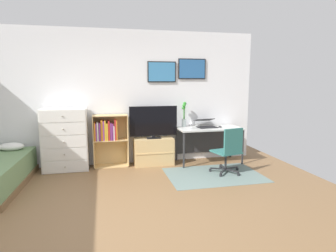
{
  "coord_description": "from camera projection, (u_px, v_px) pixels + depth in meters",
  "views": [
    {
      "loc": [
        -0.12,
        -3.51,
        1.69
      ],
      "look_at": [
        1.01,
        1.5,
        0.89
      ],
      "focal_mm": 30.93,
      "sensor_mm": 36.0,
      "label": 1
    }
  ],
  "objects": [
    {
      "name": "bamboo_vase",
      "position": [
        184.0,
        115.0,
        6.05
      ],
      "size": [
        0.09,
        0.09,
        0.52
      ],
      "color": "silver",
      "rests_on": "desk"
    },
    {
      "name": "tv_stand",
      "position": [
        154.0,
        151.0,
        5.9
      ],
      "size": [
        0.79,
        0.41,
        0.54
      ],
      "color": "tan",
      "rests_on": "ground_plane"
    },
    {
      "name": "laptop",
      "position": [
        206.0,
        124.0,
        6.04
      ],
      "size": [
        0.44,
        0.47,
        0.17
      ],
      "rotation": [
        0.0,
        0.0,
        0.09
      ],
      "color": "black",
      "rests_on": "desk"
    },
    {
      "name": "desk",
      "position": [
        208.0,
        133.0,
        6.07
      ],
      "size": [
        1.31,
        0.63,
        0.74
      ],
      "color": "silver",
      "rests_on": "ground_plane"
    },
    {
      "name": "bookshelf",
      "position": [
        108.0,
        136.0,
        5.7
      ],
      "size": [
        0.68,
        0.3,
        1.04
      ],
      "color": "tan",
      "rests_on": "ground_plane"
    },
    {
      "name": "ground_plane",
      "position": [
        116.0,
        216.0,
        3.66
      ],
      "size": [
        7.2,
        7.2,
        0.0
      ],
      "primitive_type": "plane",
      "color": "brown"
    },
    {
      "name": "area_rug",
      "position": [
        214.0,
        175.0,
        5.26
      ],
      "size": [
        1.7,
        1.2,
        0.01
      ],
      "primitive_type": "cube",
      "color": "slate",
      "rests_on": "ground_plane"
    },
    {
      "name": "dresser",
      "position": [
        65.0,
        140.0,
        5.47
      ],
      "size": [
        0.83,
        0.46,
        1.19
      ],
      "color": "white",
      "rests_on": "ground_plane"
    },
    {
      "name": "office_chair",
      "position": [
        229.0,
        150.0,
        5.26
      ],
      "size": [
        0.58,
        0.57,
        0.86
      ],
      "rotation": [
        0.0,
        0.0,
        0.24
      ],
      "color": "#232326",
      "rests_on": "ground_plane"
    },
    {
      "name": "television",
      "position": [
        153.0,
        122.0,
        5.79
      ],
      "size": [
        0.97,
        0.16,
        0.65
      ],
      "color": "black",
      "rests_on": "tv_stand"
    },
    {
      "name": "computer_mouse",
      "position": [
        220.0,
        127.0,
        5.99
      ],
      "size": [
        0.06,
        0.1,
        0.03
      ],
      "primitive_type": "ellipsoid",
      "color": "#262628",
      "rests_on": "desk"
    },
    {
      "name": "wine_glass",
      "position": [
        191.0,
        122.0,
        5.79
      ],
      "size": [
        0.07,
        0.07,
        0.18
      ],
      "color": "silver",
      "rests_on": "desk"
    },
    {
      "name": "wall_back_with_posters",
      "position": [
        109.0,
        98.0,
        5.8
      ],
      "size": [
        6.12,
        0.09,
        2.7
      ],
      "color": "white",
      "rests_on": "ground_plane"
    }
  ]
}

